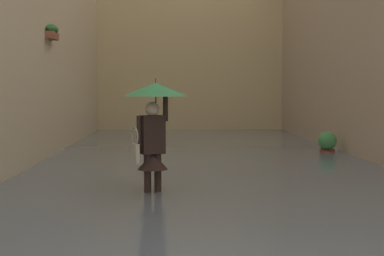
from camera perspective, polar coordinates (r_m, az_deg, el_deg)
ground_plane at (r=12.91m, az=1.37°, el=-4.43°), size 60.00×60.00×0.00m
flood_water at (r=12.89m, az=1.37°, el=-3.98°), size 8.53×26.59×0.20m
person_wading at (r=9.05m, az=-3.94°, el=1.45°), size 1.09×1.09×2.08m
potted_plant_far_left at (r=15.26m, az=13.82°, el=-1.67°), size 0.50×0.50×0.76m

